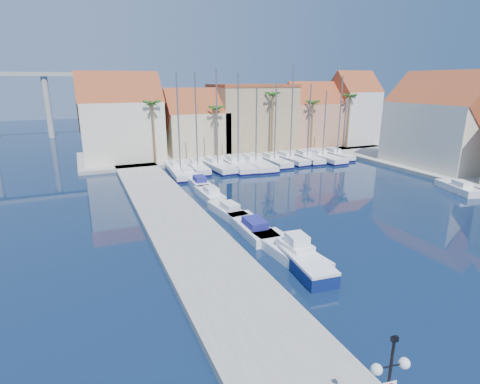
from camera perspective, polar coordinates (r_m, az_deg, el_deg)
name	(u,v)px	position (r m, az deg, el deg)	size (l,w,h in m)	color
ground	(392,296)	(25.19, 22.19, -14.44)	(260.00, 260.00, 0.00)	black
quay_west	(187,235)	(31.50, -8.08, -6.45)	(6.00, 77.00, 0.50)	gray
shore_north	(237,151)	(69.00, -0.52, 6.31)	(54.00, 16.00, 0.50)	gray
lamp_post	(390,374)	(14.47, 21.87, -24.29)	(1.41, 0.52, 4.19)	black
fishing_boat	(303,259)	(26.53, 9.56, -10.02)	(2.59, 6.16, 2.10)	navy
motorboat_west_0	(290,250)	(28.05, 7.60, -8.82)	(2.90, 7.53, 1.40)	white
motorboat_west_1	(252,227)	(32.08, 1.87, -5.35)	(2.35, 6.82, 1.40)	white
motorboat_west_2	(228,210)	(36.12, -1.90, -2.81)	(2.32, 5.69, 1.40)	white
motorboat_west_3	(210,194)	(41.46, -4.62, -0.29)	(1.88, 5.68, 1.40)	white
motorboat_west_4	(199,182)	(46.33, -6.29, 1.47)	(2.11, 5.92, 1.40)	white
motorboat_west_5	(186,174)	(50.90, -8.16, 2.76)	(2.10, 5.84, 1.40)	white
motorboat_east_1	(458,187)	(50.87, 30.30, 0.63)	(3.31, 6.15, 1.40)	white
sailboat_0	(180,170)	(53.07, -9.17, 3.37)	(3.58, 11.03, 13.53)	white
sailboat_1	(197,167)	(54.44, -6.58, 3.87)	(2.67, 8.28, 13.70)	white
sailboat_2	(216,165)	(55.48, -3.65, 4.14)	(3.36, 10.15, 14.07)	white
sailboat_3	(237,164)	(56.25, -0.49, 4.32)	(3.68, 11.28, 13.56)	white
sailboat_4	(254,163)	(57.32, 2.18, 4.51)	(3.91, 11.79, 11.58)	white
sailboat_5	(273,160)	(58.81, 5.02, 4.81)	(2.42, 8.91, 12.35)	white
sailboat_6	(288,158)	(60.58, 7.36, 5.12)	(3.03, 8.93, 14.66)	white
sailboat_7	(306,157)	(62.02, 10.00, 5.23)	(2.93, 8.84, 12.09)	white
sailboat_8	(320,156)	(63.49, 12.12, 5.33)	(3.25, 10.69, 11.04)	white
sailboat_9	(336,154)	(65.48, 14.35, 5.59)	(2.44, 8.17, 13.31)	white
building_0	(121,121)	(62.21, -17.68, 10.27)	(12.30, 9.00, 13.50)	beige
building_1	(195,126)	(64.67, -6.82, 10.03)	(10.30, 8.00, 11.00)	#CAB08E
building_2	(252,117)	(69.41, 1.80, 11.37)	(14.20, 10.20, 11.50)	#9C8860
building_3	(310,117)	(74.48, 10.69, 11.14)	(10.30, 8.00, 12.00)	tan
building_4	(352,110)	(78.97, 16.70, 11.84)	(8.30, 8.00, 14.00)	silver
building_6	(441,124)	(62.14, 28.30, 9.09)	(9.00, 14.30, 13.50)	beige
palm_0	(152,105)	(57.64, -13.30, 12.72)	(2.60, 2.60, 10.15)	brown
palm_1	(216,110)	(60.30, -3.65, 12.36)	(2.60, 2.60, 9.15)	brown
palm_2	(273,97)	(64.27, 5.00, 14.26)	(2.60, 2.60, 11.15)	brown
palm_3	(313,104)	(68.47, 11.04, 12.98)	(2.60, 2.60, 9.65)	brown
palm_4	(350,98)	(73.21, 16.43, 13.57)	(2.60, 2.60, 10.65)	brown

